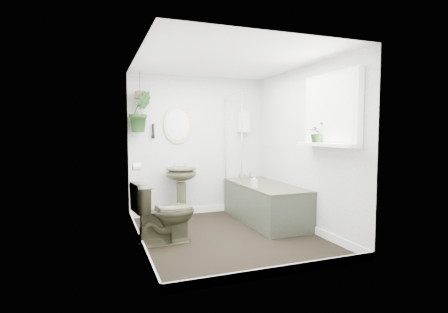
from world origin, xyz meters
name	(u,v)px	position (x,y,z in m)	size (l,w,h in m)	color
floor	(228,236)	(0.00, 0.00, -0.01)	(2.30, 2.80, 0.02)	black
ceiling	(228,60)	(0.00, 0.00, 2.31)	(2.30, 2.80, 0.02)	white
wall_back	(198,146)	(0.00, 1.41, 1.15)	(2.30, 0.02, 2.30)	white
wall_front	(282,157)	(0.00, -1.41, 1.15)	(2.30, 0.02, 2.30)	white
wall_left	(138,151)	(-1.16, 0.00, 1.15)	(0.02, 2.80, 2.30)	white
wall_right	(304,148)	(1.16, 0.00, 1.15)	(0.02, 2.80, 2.30)	white
skirting	(228,232)	(0.00, 0.00, 0.05)	(2.30, 2.80, 0.10)	white
bathtub	(265,203)	(0.80, 0.50, 0.29)	(0.72, 1.72, 0.58)	#3C3B27
bath_screen	(233,138)	(0.47, 0.99, 1.28)	(0.04, 0.72, 1.40)	silver
shower_box	(243,122)	(0.80, 1.34, 1.55)	(0.20, 0.10, 0.35)	white
oval_mirror	(178,125)	(-0.36, 1.37, 1.50)	(0.46, 0.03, 0.62)	#CFBF8C
wall_sconce	(153,131)	(-0.76, 1.36, 1.40)	(0.04, 0.04, 0.22)	black
toilet_roll_holder	(137,167)	(-1.10, 0.70, 0.90)	(0.11, 0.11, 0.11)	white
window_recess	(332,110)	(1.09, -0.70, 1.65)	(0.08, 1.00, 0.90)	white
window_sill	(326,144)	(1.02, -0.70, 1.23)	(0.18, 1.00, 0.04)	white
window_blinds	(329,110)	(1.04, -0.70, 1.65)	(0.01, 0.86, 0.76)	white
toilet	(164,212)	(-0.85, -0.02, 0.39)	(0.43, 0.76, 0.78)	#3C3B27
pedestal_sink	(181,193)	(-0.36, 1.14, 0.41)	(0.48, 0.41, 0.82)	#3C3B27
sill_plant	(317,133)	(0.99, -0.54, 1.38)	(0.23, 0.20, 0.25)	black
hanging_plant	(140,112)	(-0.97, 1.25, 1.69)	(0.35, 0.28, 0.63)	black
soap_bottle	(254,181)	(0.51, 0.26, 0.67)	(0.08, 0.08, 0.18)	black
hanging_pot	(140,95)	(-0.97, 1.25, 1.95)	(0.16, 0.16, 0.12)	brown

